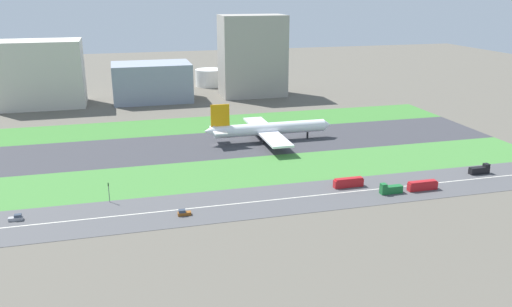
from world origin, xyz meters
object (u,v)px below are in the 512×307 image
Objects in this scene: truck_0 at (480,170)px; hangar_building at (152,82)px; traffic_light at (109,191)px; fuel_tank_centre at (209,78)px; terminal_building at (40,74)px; airliner at (267,129)px; fuel_tank_west at (168,76)px; car_1 at (16,218)px; truck_1 at (390,189)px; bus_0 at (348,183)px; car_0 at (184,213)px; office_tower at (252,56)px; bus_1 at (422,186)px; fuel_tank_east at (250,73)px.

truck_0 is 217.20m from hangar_building.
fuel_tank_centre is (74.23, 219.01, 2.14)m from traffic_light.
terminal_building is 1.04× the size of hangar_building.
terminal_building reaches higher than airliner.
hangar_building is (-47.36, 114.00, 6.36)m from airliner.
traffic_light is 0.36× the size of fuel_tank_west.
hangar_building reaches higher than car_1.
airliner reaches higher than truck_0.
bus_0 is at bearing -39.26° from truck_1.
truck_1 is (76.10, -0.00, 0.75)m from car_0.
office_tower is (126.46, 182.00, 26.69)m from car_1.
terminal_building is (-187.25, 182.00, 19.12)m from truck_0.
fuel_tank_east reaches higher than bus_1.
bus_1 is 0.21× the size of office_tower.
car_1 is at bearing -4.42° from truck_1.
bus_1 is (25.48, -10.00, 0.00)m from bus_0.
airliner reaches higher than bus_1.
car_0 is 192.39m from hangar_building.
truck_0 is 0.15× the size of office_tower.
truck_1 is at bearing -39.26° from bus_0.
airliner reaches higher than fuel_tank_west.
fuel_tank_west is at bearing 72.47° from car_1.
fuel_tank_centre is at bearing -101.99° from car_0.
airliner is 96.10m from traffic_light.
truck_0 is 0.16× the size of hangar_building.
airliner reaches higher than bus_0.
office_tower is at bearing -85.21° from bus_1.
airliner reaches higher than traffic_light.
bus_1 is 0.22× the size of terminal_building.
truck_0 is at bearing -43.89° from airliner.
airliner is 124.68m from car_1.
traffic_light is (-99.99, 17.99, 2.62)m from truck_1.
fuel_tank_centre is at bearing 93.41° from bus_0.
traffic_light is at bearing -108.72° from fuel_tank_centre.
fuel_tank_centre is 32.31m from fuel_tank_east.
truck_0 is (57.97, 0.00, -0.15)m from bus_0.
fuel_tank_west reaches higher than truck_0.
truck_0 is (32.49, 10.00, -0.15)m from bus_1.
bus_0 is at bearing -94.71° from fuel_tank_east.
bus_1 is 0.23× the size of hangar_building.
fuel_tank_west is at bearing 180.00° from fuel_tank_east.
office_tower reaches higher than hangar_building.
bus_0 is 57.97m from truck_0.
traffic_light is at bearing 15.25° from car_1.
truck_1 is 46.81m from truck_0.
truck_1 is 0.16× the size of terminal_building.
car_1 is 249.57m from fuel_tank_centre.
bus_0 is 2.64× the size of car_1.
car_1 is 0.52× the size of truck_0.
terminal_building is 2.62× the size of fuel_tank_west.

